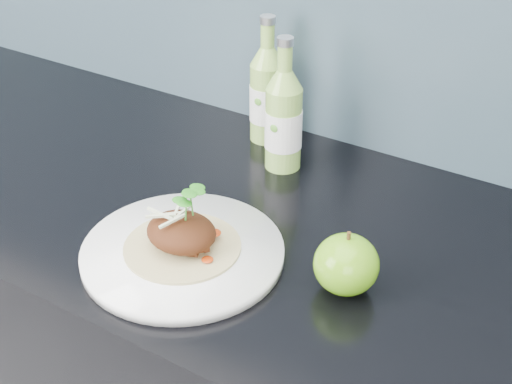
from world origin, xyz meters
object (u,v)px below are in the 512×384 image
Objects in this scene: dinner_plate at (183,252)px; cider_bottle_left at (267,94)px; cider_bottle_right at (284,120)px; green_apple at (346,264)px.

cider_bottle_left is (-0.08, 0.36, 0.08)m from dinner_plate.
dinner_plate is 0.30m from cider_bottle_right.
dinner_plate is 0.37m from cider_bottle_left.
cider_bottle_right reaches higher than green_apple.
cider_bottle_left is at bearing 102.89° from dinner_plate.
green_apple is 0.32m from cider_bottle_right.
cider_bottle_left and cider_bottle_right have the same top height.
dinner_plate is 1.43× the size of cider_bottle_right.
cider_bottle_right is at bearing -53.64° from cider_bottle_left.
dinner_plate is 3.12× the size of green_apple.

